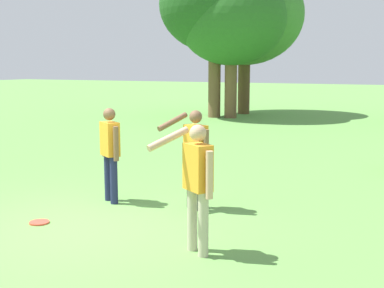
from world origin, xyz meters
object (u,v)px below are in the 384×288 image
(person_catcher, at_px, (110,149))
(tree_tall_left, at_px, (215,5))
(person_thrower, at_px, (197,179))
(person_bystander, at_px, (195,152))
(tree_broad_center, at_px, (245,15))
(tree_far_right, at_px, (232,19))
(frisbee, at_px, (39,222))

(person_catcher, bearing_deg, tree_tall_left, 106.87)
(person_thrower, distance_m, person_catcher, 2.83)
(person_bystander, xyz_separation_m, tree_broad_center, (-5.17, 16.03, 3.77))
(person_thrower, relative_size, tree_far_right, 0.25)
(person_catcher, xyz_separation_m, frisbee, (-0.27, -1.47, -0.93))
(person_bystander, bearing_deg, person_catcher, -170.29)
(person_thrower, xyz_separation_m, tree_broad_center, (-6.06, 17.80, 3.77))
(frisbee, bearing_deg, person_bystander, 44.33)
(frisbee, xyz_separation_m, tree_far_right, (-3.23, 15.62, 4.37))
(person_catcher, xyz_separation_m, tree_far_right, (-3.50, 14.15, 3.44))
(person_thrower, height_order, tree_broad_center, tree_broad_center)
(person_bystander, relative_size, tree_far_right, 0.25)
(tree_tall_left, bearing_deg, tree_far_right, 7.19)
(person_bystander, height_order, frisbee, person_bystander)
(tree_tall_left, bearing_deg, frisbee, -75.59)
(person_bystander, bearing_deg, tree_far_right, 109.77)
(person_catcher, distance_m, person_bystander, 1.52)
(person_bystander, bearing_deg, tree_broad_center, 107.86)
(tree_tall_left, bearing_deg, tree_broad_center, 75.18)
(person_thrower, bearing_deg, tree_far_right, 110.59)
(person_bystander, relative_size, tree_tall_left, 0.23)
(person_catcher, xyz_separation_m, tree_tall_left, (-4.26, 14.05, 4.06))
(tree_broad_center, bearing_deg, frisbee, -79.17)
(person_thrower, relative_size, frisbee, 5.54)
(person_thrower, bearing_deg, person_catcher, 147.61)
(frisbee, xyz_separation_m, tree_tall_left, (-3.99, 15.53, 4.99))
(person_catcher, height_order, tree_broad_center, tree_broad_center)
(frisbee, bearing_deg, tree_far_right, 101.66)
(tree_far_right, bearing_deg, frisbee, -78.34)
(tree_broad_center, bearing_deg, tree_far_right, -85.39)
(frisbee, relative_size, tree_tall_left, 0.04)
(tree_tall_left, relative_size, tree_broad_center, 1.00)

